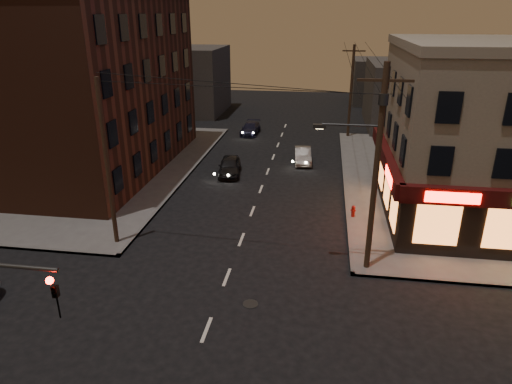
% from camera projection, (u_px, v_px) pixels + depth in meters
% --- Properties ---
extents(ground, '(120.00, 120.00, 0.00)m').
position_uv_depth(ground, '(207.00, 330.00, 18.62)').
color(ground, black).
rests_on(ground, ground).
extents(sidewalk_ne, '(24.00, 28.00, 0.15)m').
position_uv_depth(sidewalk_ne, '(508.00, 187.00, 33.56)').
color(sidewalk_ne, '#514F4C').
rests_on(sidewalk_ne, ground).
extents(sidewalk_nw, '(24.00, 28.00, 0.15)m').
position_uv_depth(sidewalk_nw, '(55.00, 164.00, 38.54)').
color(sidewalk_nw, '#514F4C').
rests_on(sidewalk_nw, ground).
extents(brick_apartment, '(12.00, 20.00, 13.00)m').
position_uv_depth(brick_apartment, '(83.00, 86.00, 35.63)').
color(brick_apartment, '#472416').
rests_on(brick_apartment, sidewalk_nw).
extents(bg_building_ne_a, '(10.00, 12.00, 7.00)m').
position_uv_depth(bg_building_ne_a, '(414.00, 95.00, 50.31)').
color(bg_building_ne_a, '#3F3D3A').
rests_on(bg_building_ne_a, ground).
extents(bg_building_nw, '(9.00, 10.00, 8.00)m').
position_uv_depth(bg_building_nw, '(188.00, 80.00, 57.54)').
color(bg_building_nw, '#3F3D3A').
rests_on(bg_building_nw, ground).
extents(bg_building_ne_b, '(8.00, 8.00, 6.00)m').
position_uv_depth(bg_building_ne_b, '(382.00, 81.00, 63.64)').
color(bg_building_ne_b, '#3F3D3A').
rests_on(bg_building_ne_b, ground).
extents(utility_pole_main, '(4.20, 0.44, 10.00)m').
position_uv_depth(utility_pole_main, '(375.00, 160.00, 20.90)').
color(utility_pole_main, '#382619').
rests_on(utility_pole_main, sidewalk_ne).
extents(utility_pole_far, '(0.26, 0.26, 9.00)m').
position_uv_depth(utility_pole_far, '(351.00, 92.00, 45.37)').
color(utility_pole_far, '#382619').
rests_on(utility_pole_far, sidewalk_ne).
extents(utility_pole_west, '(0.24, 0.24, 9.00)m').
position_uv_depth(utility_pole_west, '(107.00, 165.00, 23.82)').
color(utility_pole_west, '#382619').
rests_on(utility_pole_west, sidewalk_nw).
extents(sedan_near, '(2.13, 4.26, 1.39)m').
position_uv_depth(sedan_near, '(230.00, 166.00, 36.13)').
color(sedan_near, black).
rests_on(sedan_near, ground).
extents(sedan_mid, '(1.71, 3.99, 1.28)m').
position_uv_depth(sedan_mid, '(303.00, 155.00, 38.98)').
color(sedan_mid, gray).
rests_on(sedan_mid, ground).
extents(sedan_far, '(1.81, 4.15, 1.19)m').
position_uv_depth(sedan_far, '(250.00, 129.00, 48.07)').
color(sedan_far, black).
rests_on(sedan_far, ground).
extents(fire_hydrant, '(0.34, 0.34, 0.75)m').
position_uv_depth(fire_hydrant, '(353.00, 211.00, 28.38)').
color(fire_hydrant, maroon).
rests_on(fire_hydrant, sidewalk_ne).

